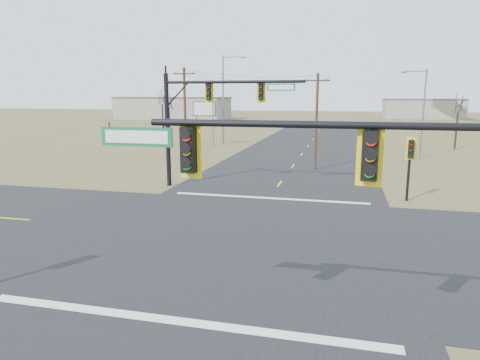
% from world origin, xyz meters
% --- Properties ---
extents(ground, '(320.00, 320.00, 0.00)m').
position_xyz_m(ground, '(0.00, 0.00, 0.00)').
color(ground, brown).
rests_on(ground, ground).
extents(road_ew, '(160.00, 14.00, 0.02)m').
position_xyz_m(road_ew, '(0.00, 0.00, 0.01)').
color(road_ew, black).
rests_on(road_ew, ground).
extents(road_ns, '(14.00, 160.00, 0.02)m').
position_xyz_m(road_ns, '(0.00, 0.00, 0.01)').
color(road_ns, black).
rests_on(road_ns, ground).
extents(stop_bar_near, '(12.00, 0.40, 0.01)m').
position_xyz_m(stop_bar_near, '(0.00, -7.50, 0.03)').
color(stop_bar_near, silver).
rests_on(stop_bar_near, road_ns).
extents(stop_bar_far, '(12.00, 0.40, 0.01)m').
position_xyz_m(stop_bar_far, '(0.00, 7.50, 0.03)').
color(stop_bar_far, silver).
rests_on(stop_bar_far, road_ns).
extents(mast_arm_near, '(10.32, 0.49, 6.22)m').
position_xyz_m(mast_arm_near, '(4.81, -8.53, 4.55)').
color(mast_arm_near, black).
rests_on(mast_arm_near, ground).
extents(mast_arm_far, '(9.48, 0.52, 7.68)m').
position_xyz_m(mast_arm_far, '(-4.66, 9.71, 5.51)').
color(mast_arm_far, black).
rests_on(mast_arm_far, ground).
extents(pedestal_signal_ne, '(0.61, 0.51, 3.87)m').
position_xyz_m(pedestal_signal_ne, '(8.13, 8.72, 2.87)').
color(pedestal_signal_ne, black).
rests_on(pedestal_signal_ne, ground).
extents(utility_pole_near, '(1.96, 0.23, 8.03)m').
position_xyz_m(utility_pole_near, '(2.01, 18.87, 4.22)').
color(utility_pole_near, '#432C1C').
rests_on(utility_pole_near, ground).
extents(utility_pole_far, '(2.18, 0.26, 8.88)m').
position_xyz_m(utility_pole_far, '(-11.02, 22.36, 4.64)').
color(utility_pole_far, '#432C1C').
rests_on(utility_pole_far, ground).
extents(highway_sign, '(2.86, 0.82, 5.51)m').
position_xyz_m(highway_sign, '(-12.69, 33.52, 3.94)').
color(highway_sign, slate).
rests_on(highway_sign, ground).
extents(streetlight_a, '(2.44, 0.29, 8.74)m').
position_xyz_m(streetlight_a, '(11.64, 27.94, 4.90)').
color(streetlight_a, slate).
rests_on(streetlight_a, ground).
extents(streetlight_c, '(3.08, 0.29, 11.08)m').
position_xyz_m(streetlight_c, '(-10.45, 34.98, 6.22)').
color(streetlight_c, slate).
rests_on(streetlight_c, ground).
extents(bare_tree_a, '(3.41, 3.41, 7.00)m').
position_xyz_m(bare_tree_a, '(-17.17, 32.86, 5.54)').
color(bare_tree_a, black).
rests_on(bare_tree_a, ground).
extents(bare_tree_b, '(3.22, 3.22, 7.54)m').
position_xyz_m(bare_tree_b, '(-21.80, 41.37, 6.03)').
color(bare_tree_b, black).
rests_on(bare_tree_b, ground).
extents(bare_tree_c, '(3.29, 3.29, 6.77)m').
position_xyz_m(bare_tree_c, '(17.06, 36.89, 5.31)').
color(bare_tree_c, black).
rests_on(bare_tree_c, ground).
extents(warehouse_left, '(28.00, 14.00, 5.50)m').
position_xyz_m(warehouse_left, '(-40.00, 90.00, 2.75)').
color(warehouse_left, gray).
rests_on(warehouse_left, ground).
extents(warehouse_mid, '(20.00, 12.00, 5.00)m').
position_xyz_m(warehouse_mid, '(25.00, 110.00, 2.50)').
color(warehouse_mid, gray).
rests_on(warehouse_mid, ground).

